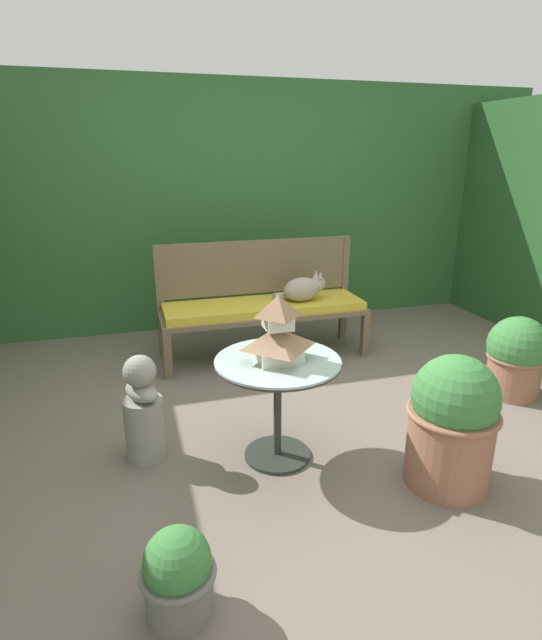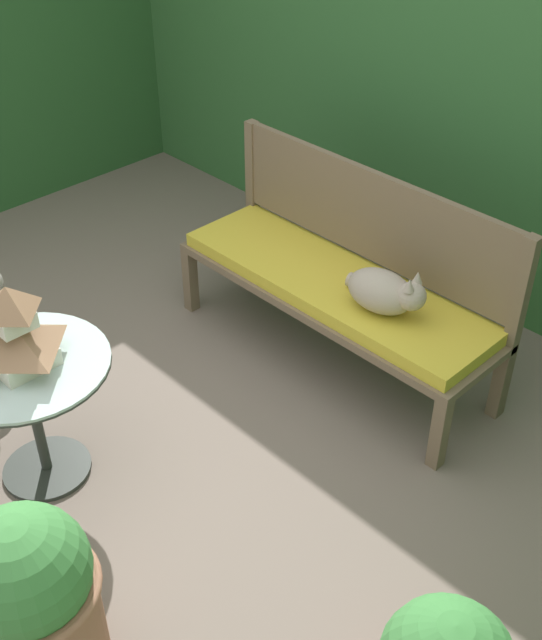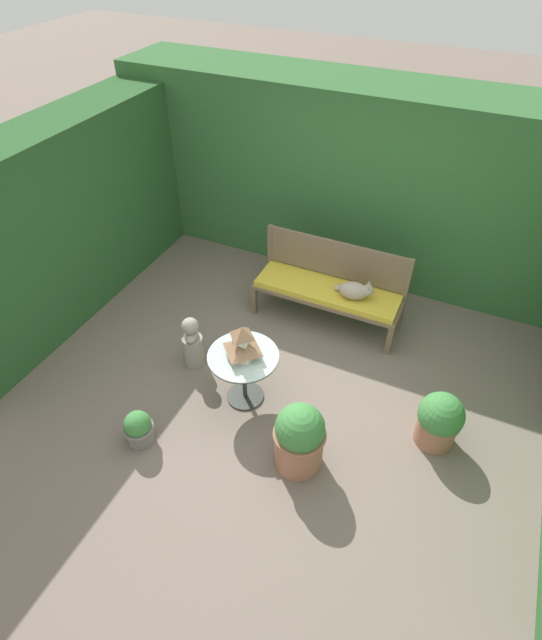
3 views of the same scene
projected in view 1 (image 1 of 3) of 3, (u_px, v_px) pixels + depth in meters
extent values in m
plane|color=#75665B|center=(306.00, 423.00, 3.17)|extent=(30.00, 30.00, 0.00)
cube|color=#336633|center=(224.00, 203.00, 5.16)|extent=(6.40, 1.02, 2.28)
cube|color=brown|center=(168.00, 356.00, 3.74)|extent=(0.06, 0.06, 0.37)
cube|color=brown|center=(365.00, 335.00, 4.17)|extent=(0.06, 0.06, 0.37)
cube|color=brown|center=(163.00, 336.00, 4.16)|extent=(0.06, 0.06, 0.37)
cube|color=brown|center=(343.00, 319.00, 4.59)|extent=(0.06, 0.06, 0.37)
cube|color=brown|center=(264.00, 312.00, 4.10)|extent=(1.69, 0.52, 0.04)
cube|color=gold|center=(264.00, 306.00, 4.09)|extent=(1.62, 0.48, 0.07)
cube|color=brown|center=(160.00, 302.00, 4.08)|extent=(0.06, 0.06, 0.94)
cube|color=brown|center=(344.00, 288.00, 4.51)|extent=(0.06, 0.06, 0.94)
cube|color=brown|center=(256.00, 267.00, 4.21)|extent=(1.62, 0.04, 0.45)
ellipsoid|color=#A89989|center=(302.00, 289.00, 4.08)|extent=(0.34, 0.24, 0.20)
sphere|color=#A89989|center=(318.00, 283.00, 4.13)|extent=(0.13, 0.13, 0.13)
cone|color=#A89989|center=(316.00, 273.00, 4.14)|extent=(0.05, 0.05, 0.06)
cone|color=#A89989|center=(320.00, 275.00, 4.08)|extent=(0.05, 0.05, 0.06)
cylinder|color=#A89989|center=(283.00, 296.00, 4.12)|extent=(0.18, 0.09, 0.07)
cylinder|color=#2D332D|center=(277.00, 454.00, 2.82)|extent=(0.37, 0.37, 0.02)
cylinder|color=#2D332D|center=(278.00, 410.00, 2.73)|extent=(0.04, 0.04, 0.58)
cylinder|color=silver|center=(278.00, 361.00, 2.64)|extent=(0.68, 0.68, 0.01)
torus|color=#2D332D|center=(278.00, 363.00, 2.64)|extent=(0.68, 0.68, 0.02)
cube|color=silver|center=(278.00, 353.00, 2.63)|extent=(0.22, 0.22, 0.07)
pyramid|color=#936B4C|center=(278.00, 338.00, 2.60)|extent=(0.30, 0.30, 0.10)
cube|color=silver|center=(278.00, 322.00, 2.57)|extent=(0.14, 0.14, 0.07)
pyramid|color=#936B4C|center=(278.00, 306.00, 2.54)|extent=(0.19, 0.19, 0.11)
cylinder|color=gray|center=(145.00, 428.00, 2.76)|extent=(0.22, 0.22, 0.36)
ellipsoid|color=gray|center=(141.00, 391.00, 2.69)|extent=(0.23, 0.28, 0.10)
sphere|color=gray|center=(140.00, 371.00, 2.65)|extent=(0.18, 0.18, 0.18)
cylinder|color=#9E664C|center=(513.00, 375.00, 3.51)|extent=(0.36, 0.36, 0.30)
torus|color=#9E664C|center=(516.00, 357.00, 3.47)|extent=(0.39, 0.39, 0.03)
sphere|color=#3D7F3D|center=(518.00, 346.00, 3.44)|extent=(0.41, 0.41, 0.41)
cylinder|color=#9E664C|center=(449.00, 447.00, 2.54)|extent=(0.42, 0.42, 0.42)
torus|color=#9E664C|center=(453.00, 413.00, 2.47)|extent=(0.46, 0.46, 0.03)
sphere|color=#3D7F3D|center=(455.00, 397.00, 2.45)|extent=(0.43, 0.43, 0.43)
cylinder|color=slate|center=(179.00, 591.00, 1.84)|extent=(0.25, 0.25, 0.19)
torus|color=slate|center=(178.00, 573.00, 1.81)|extent=(0.28, 0.28, 0.03)
sphere|color=#3D7F3D|center=(177.00, 561.00, 1.79)|extent=(0.25, 0.25, 0.25)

